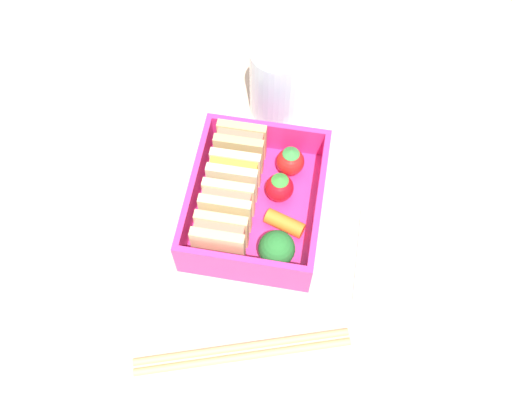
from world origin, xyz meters
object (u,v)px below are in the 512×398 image
(sandwich_center_right, at_px, (241,147))
(carrot_stick_far_left, at_px, (285,223))
(chopstick_pair, at_px, (243,351))
(folded_napkin, at_px, (398,261))
(strawberry_far_left, at_px, (290,161))
(drinking_glass, at_px, (279,81))
(sandwich_center_left, at_px, (227,206))
(strawberry_left, at_px, (279,187))
(broccoli_floret, at_px, (277,249))
(sandwich_left, at_px, (220,238))
(sandwich_center, at_px, (234,175))

(sandwich_center_right, height_order, carrot_stick_far_left, sandwich_center_right)
(sandwich_center_right, bearing_deg, chopstick_pair, -169.12)
(chopstick_pair, bearing_deg, folded_napkin, -50.13)
(strawberry_far_left, bearing_deg, carrot_stick_far_left, -176.20)
(folded_napkin, bearing_deg, carrot_stick_far_left, 83.29)
(sandwich_center_right, relative_size, strawberry_far_left, 1.43)
(drinking_glass, xyz_separation_m, folded_napkin, (-0.17, -0.15, -0.04))
(sandwich_center_left, distance_m, chopstick_pair, 0.14)
(sandwich_center_right, relative_size, carrot_stick_far_left, 1.28)
(strawberry_left, relative_size, drinking_glass, 0.38)
(chopstick_pair, height_order, folded_napkin, chopstick_pair)
(carrot_stick_far_left, relative_size, strawberry_far_left, 1.11)
(sandwich_center_left, bearing_deg, broccoli_floret, -124.71)
(sandwich_left, distance_m, carrot_stick_far_left, 0.07)
(broccoli_floret, xyz_separation_m, drinking_glass, (0.20, 0.03, 0.01))
(sandwich_center, bearing_deg, broccoli_floret, -143.15)
(sandwich_left, height_order, drinking_glass, drinking_glass)
(strawberry_far_left, relative_size, chopstick_pair, 0.18)
(sandwich_center, bearing_deg, drinking_glass, -12.44)
(sandwich_center_left, distance_m, drinking_glass, 0.16)
(sandwich_center_right, distance_m, folded_napkin, 0.20)
(sandwich_left, relative_size, sandwich_center_right, 1.00)
(sandwich_center_right, relative_size, drinking_glass, 0.55)
(sandwich_center, relative_size, strawberry_left, 1.44)
(sandwich_center_left, height_order, strawberry_far_left, sandwich_center_left)
(drinking_glass, bearing_deg, strawberry_far_left, -163.51)
(chopstick_pair, bearing_deg, strawberry_left, -2.95)
(drinking_glass, bearing_deg, sandwich_center_right, 162.76)
(broccoli_floret, relative_size, folded_napkin, 0.43)
(strawberry_left, distance_m, chopstick_pair, 0.17)
(sandwich_center_left, bearing_deg, strawberry_left, -53.39)
(sandwich_center_left, distance_m, strawberry_left, 0.06)
(folded_napkin, bearing_deg, sandwich_left, 96.69)
(strawberry_left, bearing_deg, chopstick_pair, 177.05)
(sandwich_left, xyz_separation_m, strawberry_left, (0.07, -0.05, -0.01))
(chopstick_pair, bearing_deg, sandwich_center_right, 10.88)
(sandwich_left, bearing_deg, drinking_glass, -7.96)
(sandwich_center, height_order, carrot_stick_far_left, sandwich_center)
(sandwich_center_right, distance_m, broccoli_floret, 0.12)
(carrot_stick_far_left, distance_m, folded_napkin, 0.12)
(sandwich_left, relative_size, drinking_glass, 0.55)
(sandwich_left, xyz_separation_m, drinking_glass, (0.19, -0.03, 0.01))
(broccoli_floret, relative_size, chopstick_pair, 0.23)
(sandwich_left, relative_size, broccoli_floret, 1.15)
(broccoli_floret, distance_m, strawberry_left, 0.07)
(chopstick_pair, xyz_separation_m, folded_napkin, (0.11, -0.14, -0.00))
(sandwich_center_left, xyz_separation_m, carrot_stick_far_left, (-0.00, -0.06, -0.02))
(sandwich_center_left, height_order, drinking_glass, drinking_glass)
(sandwich_left, bearing_deg, sandwich_center_right, 0.00)
(strawberry_left, distance_m, drinking_glass, 0.13)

